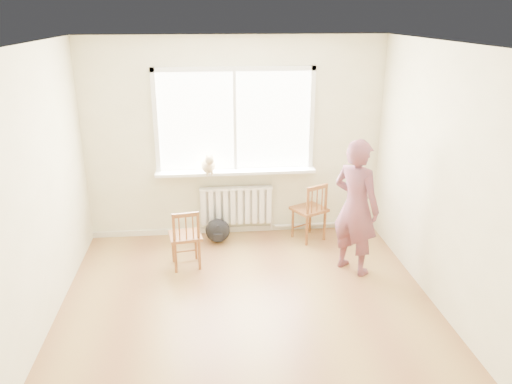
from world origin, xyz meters
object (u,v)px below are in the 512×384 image
object	(u,v)px
cat	(208,164)
chair_left	(186,239)
person	(356,207)
chair_right	(311,212)
backpack	(218,230)

from	to	relation	value
cat	chair_left	bearing A→B (deg)	-118.60
person	cat	xyz separation A→B (m)	(-1.69, 1.07, 0.25)
chair_right	backpack	world-z (taller)	chair_right
chair_left	chair_right	bearing A→B (deg)	-168.92
backpack	chair_right	bearing A→B (deg)	-2.81
chair_left	chair_right	world-z (taller)	chair_right
backpack	person	bearing A→B (deg)	-30.64
person	backpack	bearing A→B (deg)	19.79
chair_right	cat	world-z (taller)	cat
chair_left	chair_right	distance (m)	1.78
chair_left	cat	world-z (taller)	cat
person	backpack	distance (m)	1.97
chair_left	cat	xyz separation A→B (m)	(0.31, 0.81, 0.69)
chair_right	backpack	distance (m)	1.30
person	chair_right	bearing A→B (deg)	-19.17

